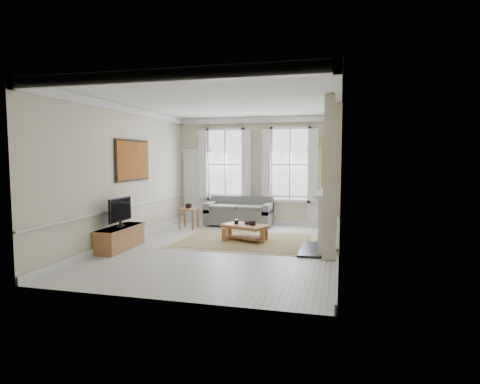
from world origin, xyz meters
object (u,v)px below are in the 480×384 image
(sofa, at_px, (239,213))
(coffee_table, at_px, (245,228))
(side_table, at_px, (189,212))
(tv_stand, at_px, (120,238))

(sofa, bearing_deg, coffee_table, -72.02)
(side_table, xyz_separation_m, tv_stand, (-0.54, -2.94, -0.24))
(coffee_table, distance_m, tv_stand, 3.06)
(tv_stand, bearing_deg, side_table, 79.58)
(coffee_table, relative_size, tv_stand, 0.88)
(sofa, distance_m, side_table, 1.63)
(sofa, distance_m, coffee_table, 2.40)
(side_table, bearing_deg, tv_stand, -100.42)
(sofa, relative_size, side_table, 3.32)
(sofa, height_order, side_table, sofa)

